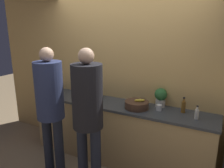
{
  "coord_description": "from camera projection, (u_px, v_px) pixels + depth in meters",
  "views": [
    {
      "loc": [
        1.36,
        -2.46,
        2.08
      ],
      "look_at": [
        0.0,
        0.13,
        1.3
      ],
      "focal_mm": 35.0,
      "sensor_mm": 36.0,
      "label": 1
    }
  ],
  "objects": [
    {
      "name": "wall_back",
      "position": [
        126.0,
        77.0,
        3.43
      ],
      "size": [
        5.2,
        0.06,
        2.6
      ],
      "color": "#E0B266",
      "rests_on": "ground_plane"
    },
    {
      "name": "counter",
      "position": [
        118.0,
        132.0,
        3.4
      ],
      "size": [
        2.83,
        0.58,
        0.95
      ],
      "color": "tan",
      "rests_on": "ground_plane"
    },
    {
      "name": "person_left",
      "position": [
        50.0,
        102.0,
        2.9
      ],
      "size": [
        0.37,
        0.37,
        1.82
      ],
      "color": "#232838",
      "rests_on": "ground_plane"
    },
    {
      "name": "person_center",
      "position": [
        88.0,
        109.0,
        2.61
      ],
      "size": [
        0.37,
        0.37,
        1.84
      ],
      "color": "#232838",
      "rests_on": "ground_plane"
    },
    {
      "name": "fruit_bowl",
      "position": [
        137.0,
        105.0,
        3.08
      ],
      "size": [
        0.34,
        0.34,
        0.14
      ],
      "color": "#4C3323",
      "rests_on": "counter"
    },
    {
      "name": "utensil_crock",
      "position": [
        98.0,
        94.0,
        3.48
      ],
      "size": [
        0.12,
        0.12,
        0.3
      ],
      "color": "#3D424C",
      "rests_on": "counter"
    },
    {
      "name": "bottle_clear",
      "position": [
        197.0,
        114.0,
        2.72
      ],
      "size": [
        0.05,
        0.05,
        0.18
      ],
      "color": "silver",
      "rests_on": "counter"
    },
    {
      "name": "bottle_amber",
      "position": [
        183.0,
        107.0,
        2.92
      ],
      "size": [
        0.06,
        0.06,
        0.22
      ],
      "color": "brown",
      "rests_on": "counter"
    },
    {
      "name": "cup_white",
      "position": [
        159.0,
        108.0,
        3.01
      ],
      "size": [
        0.07,
        0.07,
        0.08
      ],
      "color": "white",
      "rests_on": "counter"
    },
    {
      "name": "potted_plant",
      "position": [
        161.0,
        97.0,
        3.13
      ],
      "size": [
        0.18,
        0.18,
        0.27
      ],
      "color": "beige",
      "rests_on": "counter"
    }
  ]
}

